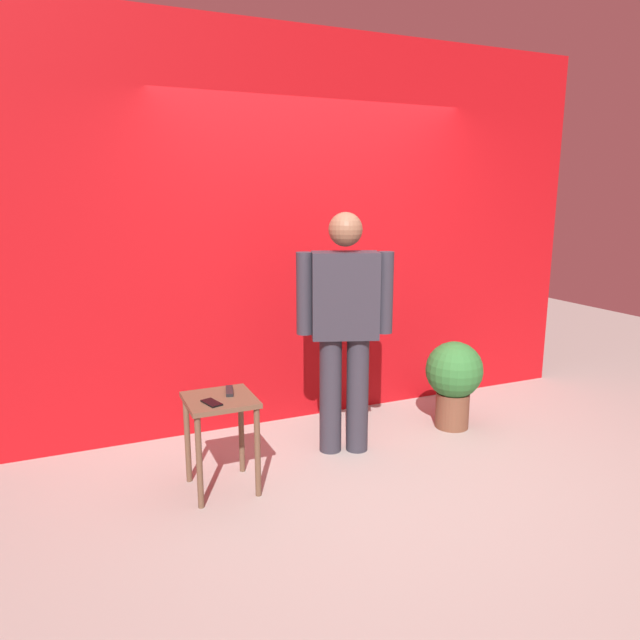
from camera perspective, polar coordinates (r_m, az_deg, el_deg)
name	(u,v)px	position (r m, az deg, el deg)	size (l,w,h in m)	color
ground_plane	(391,475)	(3.94, 7.00, -14.88)	(12.00, 12.00, 0.00)	#9E9991
back_wall_red	(315,232)	(4.64, -0.46, 8.62)	(4.87, 0.12, 3.00)	#B50E14
standing_person	(345,322)	(3.97, 2.44, -0.16)	(0.66, 0.36, 1.68)	#2D2D38
side_table	(221,417)	(3.62, -9.74, -9.36)	(0.41, 0.41, 0.59)	brown
cell_phone	(212,403)	(3.48, -10.59, -7.99)	(0.07, 0.14, 0.01)	black
tv_remote	(229,391)	(3.65, -8.89, -6.90)	(0.04, 0.17, 0.02)	black
potted_plant	(454,377)	(4.63, 13.01, -5.50)	(0.44, 0.44, 0.69)	brown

